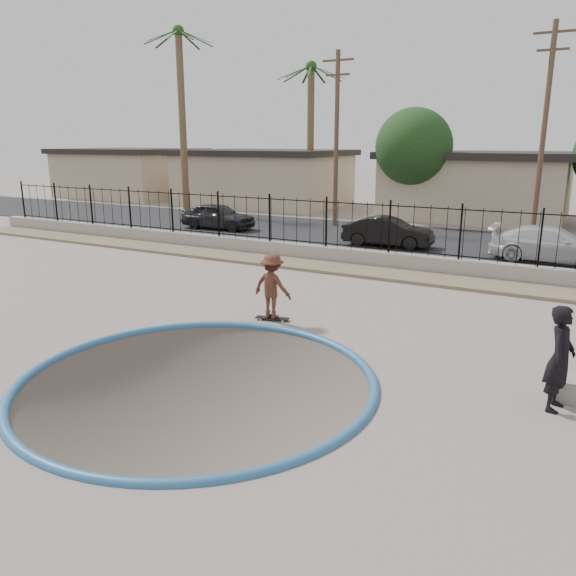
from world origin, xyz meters
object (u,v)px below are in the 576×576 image
(skater, at_px, (272,290))
(car_c, at_px, (552,245))
(videographer, at_px, (560,359))
(car_b, at_px, (388,232))
(skateboard, at_px, (272,318))
(car_a, at_px, (218,216))

(skater, distance_m, car_c, 12.71)
(videographer, height_order, car_b, videographer)
(skateboard, xyz_separation_m, car_c, (5.78, 11.31, 0.63))
(car_c, bearing_deg, car_a, 87.60)
(videographer, distance_m, car_c, 13.31)
(car_a, relative_size, car_b, 1.02)
(skateboard, distance_m, videographer, 7.15)
(videographer, relative_size, car_c, 0.41)
(skater, bearing_deg, car_c, -112.87)
(car_a, distance_m, car_c, 16.06)
(skater, relative_size, car_b, 0.43)
(car_c, bearing_deg, car_b, 89.12)
(videographer, relative_size, car_b, 0.48)
(videographer, bearing_deg, skateboard, 81.14)
(car_a, bearing_deg, car_c, -95.06)
(car_b, height_order, car_c, car_c)
(skateboard, distance_m, car_a, 15.80)
(skateboard, height_order, car_a, car_a)
(skater, bearing_deg, car_a, -45.28)
(skateboard, distance_m, car_b, 11.46)
(videographer, bearing_deg, skater, 81.14)
(skater, distance_m, car_a, 15.79)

